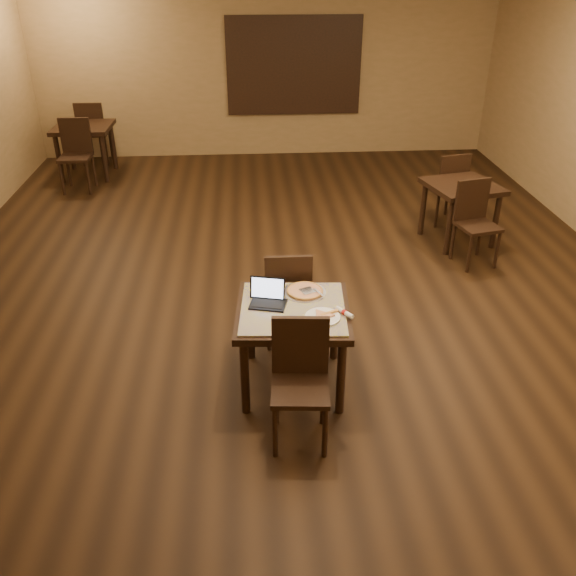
{
  "coord_description": "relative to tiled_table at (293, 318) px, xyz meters",
  "views": [
    {
      "loc": [
        -0.38,
        -6.11,
        3.3
      ],
      "look_at": [
        -0.07,
        -1.71,
        0.85
      ],
      "focal_mm": 38.0,
      "sensor_mm": 36.0,
      "label": 1
    }
  ],
  "objects": [
    {
      "name": "ground",
      "position": [
        0.04,
        1.88,
        -0.66
      ],
      "size": [
        10.0,
        10.0,
        0.0
      ],
      "primitive_type": "plane",
      "color": "black",
      "rests_on": "ground"
    },
    {
      "name": "other_table_a_chair_near",
      "position": [
        2.32,
        2.25,
        -0.1
      ],
      "size": [
        0.52,
        0.52,
        0.99
      ],
      "rotation": [
        0.0,
        0.0,
        0.23
      ],
      "color": "black",
      "rests_on": "ground"
    },
    {
      "name": "other_table_b",
      "position": [
        -2.96,
        5.84,
        0.03
      ],
      "size": [
        0.91,
        0.91,
        0.83
      ],
      "rotation": [
        0.0,
        0.0,
        -0.02
      ],
      "color": "black",
      "rests_on": "ground"
    },
    {
      "name": "pizza_pan",
      "position": [
        0.12,
        0.24,
        0.11
      ],
      "size": [
        0.36,
        0.36,
        0.01
      ],
      "primitive_type": "cylinder",
      "color": "silver",
      "rests_on": "tiled_table"
    },
    {
      "name": "other_table_b_chair_far",
      "position": [
        -2.96,
        6.46,
        -0.05
      ],
      "size": [
        0.48,
        0.48,
        1.08
      ],
      "rotation": [
        0.0,
        0.0,
        3.12
      ],
      "color": "black",
      "rests_on": "ground"
    },
    {
      "name": "pizza_slice",
      "position": [
        0.22,
        -0.18,
        0.13
      ],
      "size": [
        0.27,
        0.27,
        0.02
      ],
      "primitive_type": null,
      "rotation": [
        0.0,
        0.0,
        0.46
      ],
      "color": "beige",
      "rests_on": "plate"
    },
    {
      "name": "napkin_roll",
      "position": [
        0.4,
        -0.14,
        0.12
      ],
      "size": [
        0.13,
        0.17,
        0.04
      ],
      "rotation": [
        0.0,
        0.0,
        0.61
      ],
      "color": "white",
      "rests_on": "tiled_table"
    },
    {
      "name": "chair_main_near",
      "position": [
        0.01,
        -0.61,
        -0.11
      ],
      "size": [
        0.46,
        0.46,
        0.98
      ],
      "rotation": [
        0.0,
        0.0,
        -0.08
      ],
      "color": "black",
      "rests_on": "ground"
    },
    {
      "name": "laptop",
      "position": [
        -0.2,
        0.1,
        0.16
      ],
      "size": [
        0.33,
        0.29,
        0.2
      ],
      "rotation": [
        0.0,
        0.0,
        -0.24
      ],
      "color": "black",
      "rests_on": "tiled_table"
    },
    {
      "name": "wall_back",
      "position": [
        0.04,
        6.88,
        0.84
      ],
      "size": [
        8.0,
        0.02,
        3.0
      ],
      "primitive_type": "cube",
      "color": "#99784E",
      "rests_on": "ground"
    },
    {
      "name": "other_table_a_chair_far",
      "position": [
        2.36,
        3.41,
        -0.1
      ],
      "size": [
        0.52,
        0.52,
        0.99
      ],
      "rotation": [
        0.0,
        0.0,
        3.38
      ],
      "color": "black",
      "rests_on": "ground"
    },
    {
      "name": "plate",
      "position": [
        0.22,
        -0.18,
        0.11
      ],
      "size": [
        0.28,
        0.28,
        0.02
      ],
      "primitive_type": "cylinder",
      "color": "white",
      "rests_on": "tiled_table"
    },
    {
      "name": "chair_main_far",
      "position": [
        -0.0,
        0.61,
        -0.11
      ],
      "size": [
        0.42,
        0.42,
        0.98
      ],
      "rotation": [
        0.0,
        0.0,
        3.14
      ],
      "color": "black",
      "rests_on": "ground"
    },
    {
      "name": "spatula",
      "position": [
        0.14,
        0.22,
        0.13
      ],
      "size": [
        0.21,
        0.29,
        0.01
      ],
      "primitive_type": "cube",
      "rotation": [
        0.0,
        0.0,
        0.41
      ],
      "color": "silver",
      "rests_on": "pizza_whole"
    },
    {
      "name": "other_table_b_chair_near",
      "position": [
        -2.95,
        5.21,
        -0.05
      ],
      "size": [
        0.48,
        0.48,
        1.08
      ],
      "rotation": [
        0.0,
        0.0,
        -0.02
      ],
      "color": "black",
      "rests_on": "ground"
    },
    {
      "name": "mural",
      "position": [
        0.54,
        6.84,
        0.89
      ],
      "size": [
        2.34,
        0.05,
        1.64
      ],
      "color": "#275C91",
      "rests_on": "wall_back"
    },
    {
      "name": "tiled_table",
      "position": [
        0.0,
        0.0,
        0.0
      ],
      "size": [
        0.99,
        0.99,
        0.76
      ],
      "rotation": [
        0.0,
        0.0,
        -0.07
      ],
      "color": "black",
      "rests_on": "ground"
    },
    {
      "name": "pizza_whole",
      "position": [
        0.12,
        0.24,
        0.12
      ],
      "size": [
        0.31,
        0.31,
        0.02
      ],
      "color": "beige",
      "rests_on": "pizza_pan"
    },
    {
      "name": "other_table_a",
      "position": [
        2.34,
        2.83,
        -0.02
      ],
      "size": [
        0.99,
        0.99,
        0.77
      ],
      "rotation": [
        0.0,
        0.0,
        0.23
      ],
      "color": "black",
      "rests_on": "ground"
    }
  ]
}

